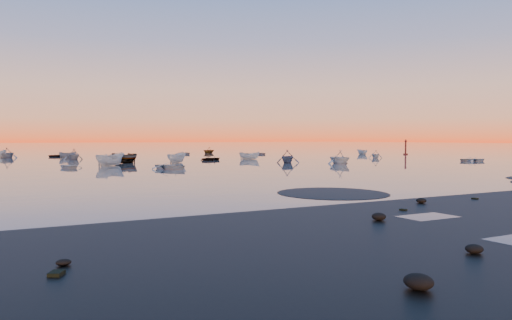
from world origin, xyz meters
TOP-DOWN VIEW (x-y plane):
  - ground at (0.00, 100.00)m, footprint 600.00×600.00m
  - mud_lobes at (0.00, -1.00)m, footprint 140.00×6.00m
  - moored_fleet at (0.00, 53.00)m, footprint 124.00×58.00m
  - boat_near_left at (-8.57, 28.62)m, footprint 4.65×3.21m
  - boat_near_center at (-3.52, 41.22)m, footprint 3.86×4.19m
  - boat_near_right at (14.54, 29.28)m, footprint 4.00×2.10m
  - channel_marker at (49.95, 52.68)m, footprint 0.92×0.92m

SIDE VIEW (x-z plane):
  - ground at x=0.00m, z-range 0.00..0.00m
  - moored_fleet at x=0.00m, z-range -0.60..0.60m
  - boat_near_left at x=-8.57m, z-range -0.54..0.54m
  - boat_near_center at x=-3.52m, z-range -0.70..0.70m
  - boat_near_right at x=14.54m, z-range -0.67..0.67m
  - mud_lobes at x=0.00m, z-range -0.03..0.05m
  - channel_marker at x=49.95m, z-range -0.35..2.94m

